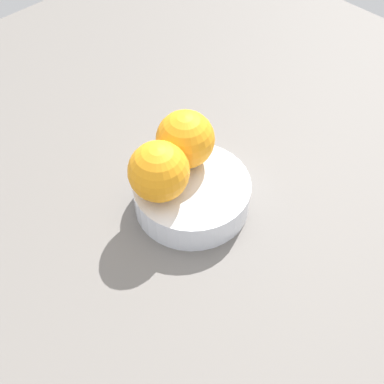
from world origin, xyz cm
name	(u,v)px	position (x,y,z in cm)	size (l,w,h in cm)	color
ground_plane	(192,209)	(0.00, 0.00, -1.00)	(110.00, 110.00, 2.00)	#66605B
fruit_bowl	(192,195)	(0.00, 0.00, 1.84)	(14.24, 14.24, 3.90)	silver
orange_in_bowl_0	(159,172)	(1.62, 3.64, 7.45)	(7.10, 7.10, 7.10)	orange
orange_in_bowl_1	(185,139)	(3.34, -2.13, 7.45)	(7.11, 7.11, 7.11)	orange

